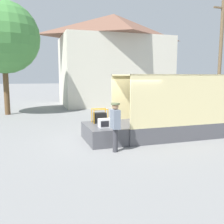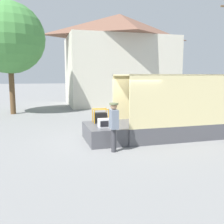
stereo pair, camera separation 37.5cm
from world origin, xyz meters
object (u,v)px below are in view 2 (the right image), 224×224
at_px(box_truck, 201,115).
at_px(worker_person, 114,122).
at_px(portable_generator, 101,117).
at_px(street_tree, 9,38).
at_px(microwave, 105,123).

distance_m(box_truck, worker_person, 4.79).
bearing_deg(portable_generator, street_tree, 117.83).
relative_size(microwave, portable_generator, 0.76).
height_order(box_truck, worker_person, box_truck).
bearing_deg(box_truck, street_tree, 135.17).
bearing_deg(portable_generator, worker_person, -90.57).
relative_size(box_truck, street_tree, 0.85).
xyz_separation_m(microwave, worker_person, (0.06, -1.08, 0.23)).
bearing_deg(microwave, portable_generator, 85.30).
relative_size(microwave, worker_person, 0.28).
xyz_separation_m(microwave, portable_generator, (0.08, 1.00, 0.06)).
bearing_deg(street_tree, worker_person, -67.23).
bearing_deg(worker_person, microwave, 93.23).
relative_size(portable_generator, street_tree, 0.08).
bearing_deg(worker_person, box_truck, 18.44).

